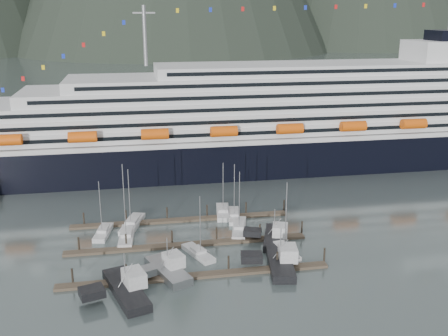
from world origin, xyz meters
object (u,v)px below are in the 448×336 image
(sailboat_c, at_px, (198,253))
(trawler_d, at_px, (279,261))
(sailboat_a, at_px, (103,233))
(trawler_a, at_px, (125,289))
(cruise_ship, at_px, (284,126))
(sailboat_h, at_px, (282,250))
(sailboat_f, at_px, (223,213))
(sailboat_b, at_px, (127,237))
(sailboat_g, at_px, (234,216))
(trawler_b, at_px, (167,270))
(trawler_e, at_px, (273,237))
(sailboat_d, at_px, (239,229))
(sailboat_e, at_px, (132,224))

(sailboat_c, bearing_deg, trawler_d, -139.31)
(sailboat_a, xyz_separation_m, trawler_a, (4.50, -25.19, 0.58))
(cruise_ship, distance_m, trawler_d, 67.43)
(sailboat_h, bearing_deg, trawler_a, 99.03)
(sailboat_c, bearing_deg, sailboat_f, -45.61)
(sailboat_h, xyz_separation_m, trawler_a, (-29.87, -10.46, 0.54))
(sailboat_b, distance_m, sailboat_h, 31.84)
(sailboat_g, bearing_deg, cruise_ship, -21.52)
(cruise_ship, relative_size, sailboat_g, 15.82)
(sailboat_c, height_order, trawler_b, sailboat_c)
(sailboat_f, distance_m, sailboat_h, 22.91)
(trawler_a, distance_m, trawler_e, 33.55)
(sailboat_d, xyz_separation_m, trawler_a, (-23.87, -22.27, 0.57))
(sailboat_f, distance_m, trawler_a, 38.89)
(sailboat_b, relative_size, trawler_a, 1.10)
(sailboat_a, xyz_separation_m, sailboat_b, (4.83, -2.87, 0.04))
(sailboat_e, bearing_deg, sailboat_b, -173.81)
(cruise_ship, height_order, sailboat_h, cruise_ship)
(cruise_ship, height_order, sailboat_g, cruise_ship)
(cruise_ship, bearing_deg, sailboat_h, -106.63)
(sailboat_d, relative_size, trawler_b, 1.12)
(sailboat_g, relative_size, trawler_a, 0.87)
(sailboat_h, height_order, trawler_a, sailboat_h)
(sailboat_b, distance_m, sailboat_f, 23.82)
(sailboat_a, relative_size, trawler_a, 0.82)
(cruise_ship, bearing_deg, sailboat_g, -120.54)
(sailboat_b, xyz_separation_m, sailboat_f, (21.76, 9.69, -0.02))
(sailboat_d, bearing_deg, trawler_d, -153.64)
(sailboat_a, xyz_separation_m, sailboat_d, (28.37, -2.91, 0.01))
(sailboat_a, relative_size, sailboat_b, 0.74)
(sailboat_f, relative_size, sailboat_g, 0.99)
(sailboat_a, bearing_deg, sailboat_f, -64.70)
(sailboat_e, xyz_separation_m, sailboat_h, (28.36, -18.15, 0.02))
(sailboat_g, relative_size, trawler_e, 1.08)
(trawler_b, bearing_deg, sailboat_h, -99.40)
(sailboat_g, distance_m, trawler_d, 24.69)
(sailboat_g, distance_m, trawler_a, 38.15)
(sailboat_a, bearing_deg, sailboat_e, -49.48)
(sailboat_d, bearing_deg, sailboat_e, 87.98)
(sailboat_a, distance_m, trawler_b, 22.94)
(sailboat_d, xyz_separation_m, sailboat_f, (-1.79, 9.73, 0.01))
(trawler_a, height_order, trawler_d, trawler_d)
(trawler_a, relative_size, trawler_b, 1.22)
(cruise_ship, xyz_separation_m, sailboat_a, (-51.76, -43.48, -11.63))
(cruise_ship, distance_m, sailboat_d, 53.24)
(sailboat_g, bearing_deg, sailboat_e, 101.33)
(sailboat_c, bearing_deg, sailboat_h, -118.46)
(sailboat_b, relative_size, trawler_b, 1.34)
(sailboat_g, bearing_deg, sailboat_c, 158.16)
(sailboat_b, relative_size, sailboat_d, 1.20)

